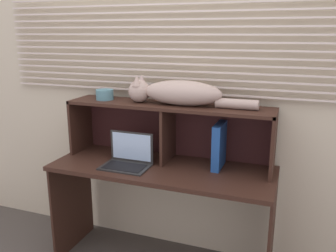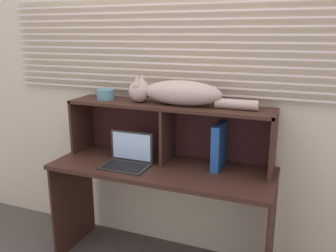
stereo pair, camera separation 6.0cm
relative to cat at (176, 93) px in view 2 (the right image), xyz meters
name	(u,v)px [view 2 (the right image)]	position (x,y,z in m)	size (l,w,h in m)	color
back_panel_with_blinds	(178,89)	(-0.06, 0.20, -0.01)	(4.40, 0.08, 2.50)	beige
desk	(161,186)	(-0.06, -0.13, -0.64)	(1.52, 0.57, 0.77)	#371F17
hutch_shelf_unit	(170,120)	(-0.06, 0.03, -0.20)	(1.45, 0.30, 0.41)	#371F17
cat	(176,93)	(0.00, 0.00, 0.00)	(0.90, 0.19, 0.19)	#B8A196
laptop	(127,159)	(-0.29, -0.19, -0.44)	(0.32, 0.22, 0.22)	#272727
binder_upright	(219,146)	(0.31, 0.00, -0.34)	(0.05, 0.23, 0.31)	#1E4B9A
book_stack	(134,153)	(-0.34, 0.01, -0.47)	(0.19, 0.22, 0.04)	tan
small_basket	(106,94)	(-0.56, 0.00, -0.05)	(0.13, 0.13, 0.07)	teal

